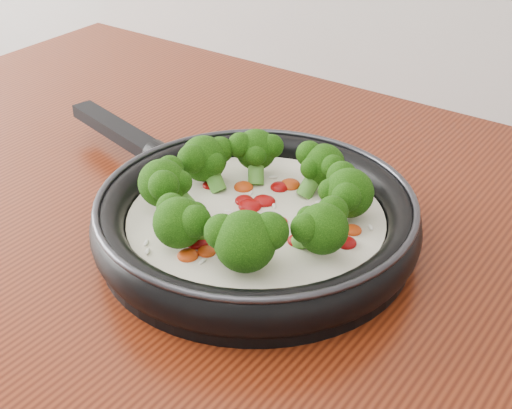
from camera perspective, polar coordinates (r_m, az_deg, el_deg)
The scene contains 1 object.
skillet at distance 0.76m, azimuth -0.20°, elevation -0.89°, with size 0.57×0.42×0.10m.
Camera 1 is at (0.28, 0.51, 1.34)m, focal length 51.23 mm.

